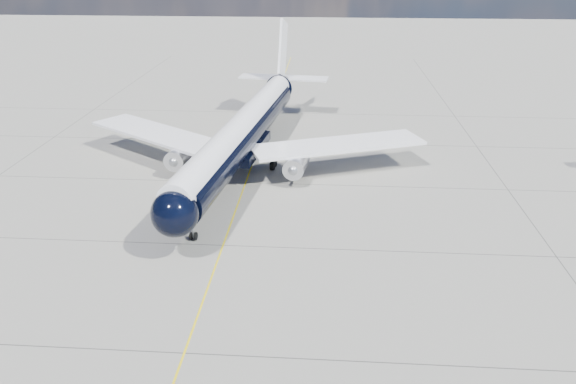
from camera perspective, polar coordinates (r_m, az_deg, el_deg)
name	(u,v)px	position (r m, az deg, el deg)	size (l,w,h in m)	color
ground	(251,167)	(70.27, -3.76, 2.53)	(320.00, 320.00, 0.00)	gray
taxiway_centerline	(246,183)	(65.68, -4.33, 0.96)	(0.16, 160.00, 0.01)	yellow
main_airliner	(245,130)	(68.93, -4.38, 6.30)	(43.46, 53.22, 15.38)	black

